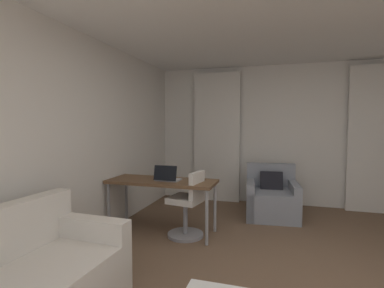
% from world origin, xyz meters
% --- Properties ---
extents(wall_window, '(5.12, 0.06, 2.60)m').
position_xyz_m(wall_window, '(0.00, 3.03, 1.30)').
color(wall_window, silver).
rests_on(wall_window, ground).
extents(wall_left, '(0.06, 6.12, 2.60)m').
position_xyz_m(wall_left, '(-2.53, 0.00, 1.30)').
color(wall_left, silver).
rests_on(wall_left, ground).
extents(curtain_left_panel, '(0.90, 0.06, 2.50)m').
position_xyz_m(curtain_left_panel, '(-1.38, 2.90, 1.25)').
color(curtain_left_panel, silver).
rests_on(curtain_left_panel, ground).
extents(curtain_right_panel, '(0.90, 0.06, 2.50)m').
position_xyz_m(curtain_right_panel, '(1.38, 2.90, 1.25)').
color(curtain_right_panel, silver).
rests_on(curtain_right_panel, ground).
extents(armchair, '(0.88, 0.90, 0.83)m').
position_xyz_m(armchair, '(-0.30, 2.17, 0.29)').
color(armchair, gray).
rests_on(armchair, ground).
extents(desk, '(1.49, 0.58, 0.73)m').
position_xyz_m(desk, '(-1.74, 1.01, 0.67)').
color(desk, brown).
rests_on(desk, ground).
extents(desk_chair, '(0.48, 0.48, 0.88)m').
position_xyz_m(desk_chair, '(-1.35, 0.96, 0.39)').
color(desk_chair, gray).
rests_on(desk_chair, ground).
extents(laptop, '(0.33, 0.25, 0.22)m').
position_xyz_m(laptop, '(-1.64, 0.97, 0.78)').
color(laptop, '#ADADB2').
rests_on(laptop, desk).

